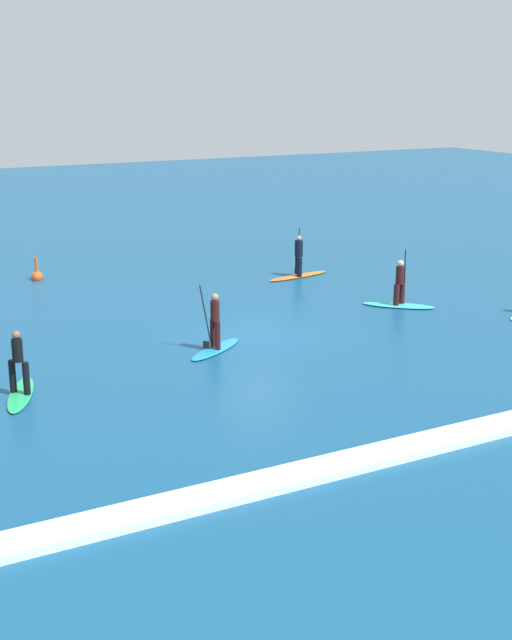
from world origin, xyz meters
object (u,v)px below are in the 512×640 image
object	(u,v)px
marker_buoy	(37,276)
surfer_on_green_board	(20,380)
surfer_on_orange_board	(299,265)
surfer_on_teal_board	(399,295)
surfer_on_blue_board	(215,336)

from	to	relation	value
marker_buoy	surfer_on_green_board	bearing A→B (deg)	-106.30
surfer_on_orange_board	surfer_on_teal_board	bearing A→B (deg)	-92.88
surfer_on_teal_board	marker_buoy	distance (m)	15.16
surfer_on_teal_board	surfer_on_orange_board	xyz separation A→B (m)	(-0.71, 6.03, 0.08)
surfer_on_teal_board	surfer_on_orange_board	world-z (taller)	surfer_on_teal_board
surfer_on_orange_board	marker_buoy	size ratio (longest dim) A/B	2.99
surfer_on_orange_board	surfer_on_blue_board	size ratio (longest dim) A/B	1.27
surfer_on_orange_board	marker_buoy	distance (m)	11.04
surfer_on_green_board	marker_buoy	distance (m)	14.05
surfer_on_teal_board	surfer_on_blue_board	size ratio (longest dim) A/B	0.97
surfer_on_blue_board	surfer_on_teal_board	bearing A→B (deg)	157.61
surfer_on_teal_board	surfer_on_green_board	distance (m)	14.89
surfer_on_green_board	surfer_on_orange_board	world-z (taller)	surfer_on_orange_board
surfer_on_teal_board	surfer_on_orange_board	size ratio (longest dim) A/B	0.77
surfer_on_green_board	surfer_on_blue_board	world-z (taller)	surfer_on_blue_board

